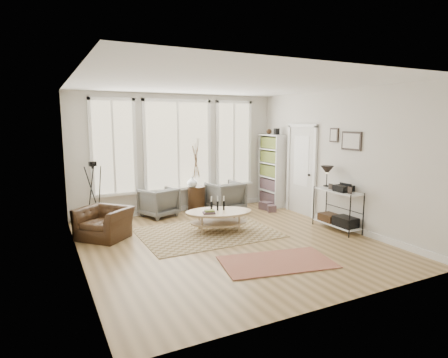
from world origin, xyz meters
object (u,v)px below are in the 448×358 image
bookcase (272,170)px  coffee_table (219,216)px  armchair_left (159,202)px  low_shelf (337,206)px  side_table (196,177)px  accent_chair (104,223)px  armchair_right (225,196)px

bookcase → coffee_table: bearing=-146.5°
armchair_left → low_shelf: bearing=116.0°
side_table → accent_chair: side_table is taller
armchair_left → side_table: size_ratio=0.42×
low_shelf → side_table: bearing=126.3°
low_shelf → accent_chair: 4.71m
bookcase → coffee_table: size_ratio=1.35×
accent_chair → bookcase: bearing=58.5°
accent_chair → armchair_left: bearing=85.4°
low_shelf → armchair_right: low_shelf is taller
armchair_left → accent_chair: (-1.43, -1.15, -0.05)m
bookcase → armchair_right: bookcase is taller
side_table → low_shelf: bearing=-53.7°
armchair_left → armchair_right: (1.67, -0.20, 0.03)m
bookcase → side_table: bearing=173.8°
armchair_left → armchair_right: bearing=151.5°
low_shelf → accent_chair: (-4.42, 1.59, -0.21)m
low_shelf → coffee_table: (-2.26, 0.98, -0.18)m
coffee_table → accent_chair: size_ratio=1.67×
coffee_table → armchair_left: 1.90m
bookcase → low_shelf: size_ratio=1.58×
low_shelf → accent_chair: low_shelf is taller
bookcase → armchair_left: bookcase is taller
bookcase → armchair_right: 1.50m
side_table → bookcase: bearing=-6.2°
low_shelf → accent_chair: bearing=160.2°
armchair_right → accent_chair: (-3.10, -0.94, -0.07)m
low_shelf → coffee_table: low_shelf is taller
armchair_right → low_shelf: bearing=110.6°
low_shelf → armchair_left: size_ratio=1.73×
low_shelf → armchair_right: (-1.32, 2.54, -0.14)m
bookcase → armchair_left: 3.12m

